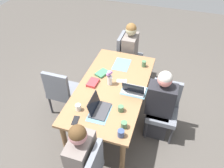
% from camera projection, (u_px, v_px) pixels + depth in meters
% --- Properties ---
extents(ground_plane, '(10.00, 10.00, 0.00)m').
position_uv_depth(ground_plane, '(112.00, 120.00, 3.87)').
color(ground_plane, '#4C4742').
extents(dining_table, '(1.84, 0.98, 0.76)m').
position_uv_depth(dining_table, '(112.00, 91.00, 3.42)').
color(dining_table, olive).
rests_on(dining_table, ground_plane).
extents(person_head_right_left_near, '(0.40, 0.36, 1.19)m').
position_uv_depth(person_head_right_left_near, '(82.00, 163.00, 2.70)').
color(person_head_right_left_near, '#2D2D33').
rests_on(person_head_right_left_near, ground_plane).
extents(chair_far_left_mid, '(0.44, 0.44, 0.90)m').
position_uv_depth(chair_far_left_mid, '(164.00, 106.00, 3.42)').
color(chair_far_left_mid, slate).
rests_on(chair_far_left_mid, ground_plane).
extents(person_far_left_mid, '(0.36, 0.40, 1.19)m').
position_uv_depth(person_far_left_mid, '(159.00, 108.00, 3.36)').
color(person_far_left_mid, '#2D2D33').
rests_on(person_far_left_mid, ground_plane).
extents(chair_head_left_left_far, '(0.44, 0.44, 0.90)m').
position_uv_depth(chair_head_left_left_far, '(127.00, 54.00, 4.47)').
color(chair_head_left_left_far, slate).
rests_on(chair_head_left_left_far, ground_plane).
extents(person_head_left_left_far, '(0.40, 0.36, 1.19)m').
position_uv_depth(person_head_left_left_far, '(130.00, 55.00, 4.39)').
color(person_head_left_left_far, '#2D2D33').
rests_on(person_head_left_left_far, ground_plane).
extents(chair_near_right_near, '(0.44, 0.44, 0.90)m').
position_uv_depth(chair_near_right_near, '(61.00, 90.00, 3.70)').
color(chair_near_right_near, slate).
rests_on(chair_near_right_near, ground_plane).
extents(flower_vase, '(0.09, 0.09, 0.25)m').
position_uv_depth(flower_vase, '(110.00, 76.00, 3.32)').
color(flower_vase, silver).
rests_on(flower_vase, dining_table).
extents(placemat_head_right_left_near, '(0.37, 0.27, 0.00)m').
position_uv_depth(placemat_head_right_left_near, '(99.00, 113.00, 2.98)').
color(placemat_head_right_left_near, slate).
rests_on(placemat_head_right_left_near, dining_table).
extents(placemat_far_left_mid, '(0.26, 0.36, 0.00)m').
position_uv_depth(placemat_far_left_mid, '(134.00, 91.00, 3.30)').
color(placemat_far_left_mid, slate).
rests_on(placemat_far_left_mid, dining_table).
extents(placemat_head_left_left_far, '(0.37, 0.27, 0.00)m').
position_uv_depth(placemat_head_left_left_far, '(122.00, 64.00, 3.78)').
color(placemat_head_left_left_far, slate).
rests_on(placemat_head_left_left_far, dining_table).
extents(laptop_far_left_mid, '(0.22, 0.32, 0.20)m').
position_uv_depth(laptop_far_left_mid, '(134.00, 90.00, 3.25)').
color(laptop_far_left_mid, silver).
rests_on(laptop_far_left_mid, dining_table).
extents(laptop_head_right_left_near, '(0.32, 0.22, 0.21)m').
position_uv_depth(laptop_head_right_left_near, '(98.00, 108.00, 2.98)').
color(laptop_head_right_left_near, '#38383D').
rests_on(laptop_head_right_left_near, dining_table).
extents(coffee_mug_near_left, '(0.07, 0.07, 0.10)m').
position_uv_depth(coffee_mug_near_left, '(144.00, 64.00, 3.71)').
color(coffee_mug_near_left, '#47704C').
rests_on(coffee_mug_near_left, dining_table).
extents(coffee_mug_near_right, '(0.07, 0.07, 0.09)m').
position_uv_depth(coffee_mug_near_right, '(78.00, 107.00, 2.99)').
color(coffee_mug_near_right, white).
rests_on(coffee_mug_near_right, dining_table).
extents(coffee_mug_centre_left, '(0.08, 0.08, 0.09)m').
position_uv_depth(coffee_mug_centre_left, '(124.00, 125.00, 2.78)').
color(coffee_mug_centre_left, '#47704C').
rests_on(coffee_mug_centre_left, dining_table).
extents(coffee_mug_centre_right, '(0.08, 0.08, 0.08)m').
position_uv_depth(coffee_mug_centre_right, '(121.00, 109.00, 2.98)').
color(coffee_mug_centre_right, '#47704C').
rests_on(coffee_mug_centre_right, dining_table).
extents(coffee_mug_far_left, '(0.08, 0.08, 0.10)m').
position_uv_depth(coffee_mug_far_left, '(121.00, 133.00, 2.68)').
color(coffee_mug_far_left, '#33477A').
rests_on(coffee_mug_far_left, dining_table).
extents(book_red_cover, '(0.24, 0.21, 0.04)m').
position_uv_depth(book_red_cover, '(102.00, 73.00, 3.58)').
color(book_red_cover, '#3D7F56').
rests_on(book_red_cover, dining_table).
extents(book_blue_cover, '(0.21, 0.15, 0.04)m').
position_uv_depth(book_blue_cover, '(93.00, 83.00, 3.40)').
color(book_blue_cover, '#B73338').
rests_on(book_blue_cover, dining_table).
extents(phone_black, '(0.16, 0.09, 0.01)m').
position_uv_depth(phone_black, '(75.00, 120.00, 2.88)').
color(phone_black, black).
rests_on(phone_black, dining_table).
extents(phone_silver, '(0.11, 0.16, 0.01)m').
position_uv_depth(phone_silver, '(122.00, 81.00, 3.46)').
color(phone_silver, silver).
rests_on(phone_silver, dining_table).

